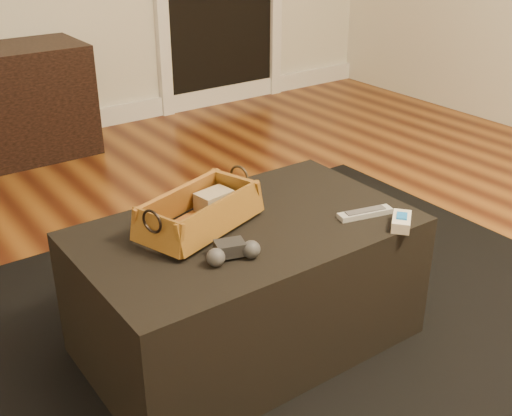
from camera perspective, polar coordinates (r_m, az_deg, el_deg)
floor at (r=1.98m, az=9.20°, el=-16.20°), size 5.00×5.50×0.01m
baseboard at (r=4.08m, az=-18.57°, el=6.66°), size 5.00×0.04×0.12m
area_rug at (r=2.10m, az=0.04°, el=-12.44°), size 2.60×2.00×0.01m
ottoman at (r=2.01m, az=-0.80°, el=-6.89°), size 1.00×0.60×0.42m
tv_remote at (r=1.87m, az=-5.06°, el=-1.47°), size 0.20×0.13×0.02m
cloth_bundle at (r=1.97m, az=-3.76°, el=0.66°), size 0.12×0.09×0.06m
wicker_basket at (r=1.88m, az=-5.04°, el=-0.55°), size 0.43×0.31×0.14m
game_controller at (r=1.72m, az=-2.13°, el=-3.86°), size 0.16×0.11×0.05m
silver_remote at (r=1.99m, az=9.68°, el=-0.44°), size 0.18×0.08×0.02m
cream_gadget at (r=1.94m, az=12.79°, el=-1.17°), size 0.11×0.11×0.04m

